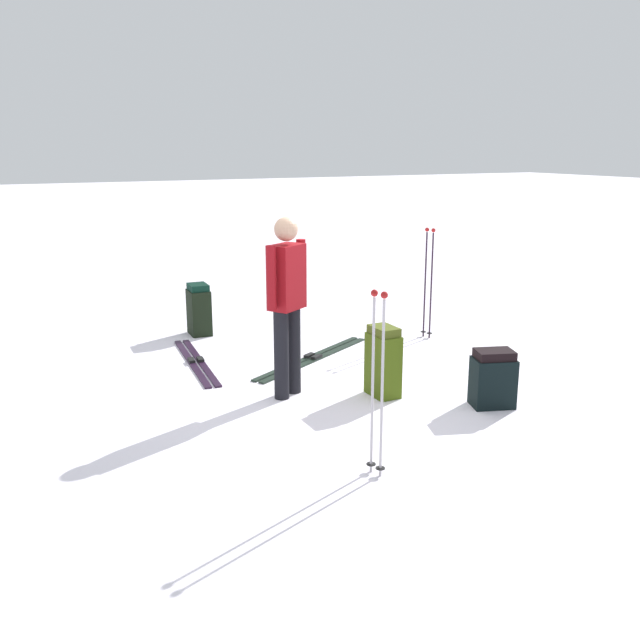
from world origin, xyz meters
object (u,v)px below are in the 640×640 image
skier_standing (287,298)px  backpack_large_dark (383,362)px  ski_pair_near (313,358)px  ski_pair_far (196,362)px  ski_poles_planted_near (428,278)px  backpack_small_spare (199,310)px  ski_poles_planted_far (378,375)px  backpack_bright (493,379)px

skier_standing → backpack_large_dark: size_ratio=2.50×
ski_pair_near → backpack_large_dark: (1.34, 0.08, 0.32)m
ski_pair_far → ski_poles_planted_near: ski_poles_planted_near is taller
backpack_small_spare → ski_poles_planted_far: 4.33m
ski_poles_planted_near → ski_poles_planted_far: size_ratio=1.00×
ski_poles_planted_far → backpack_large_dark: bearing=146.5°
skier_standing → ski_poles_planted_far: (1.80, -0.11, -0.20)m
ski_pair_near → ski_poles_planted_far: bearing=-17.0°
ski_pair_near → backpack_small_spare: (-1.59, -0.81, 0.30)m
skier_standing → ski_poles_planted_near: 2.64m
ski_poles_planted_near → ski_poles_planted_far: (2.91, -2.49, 0.00)m
ski_pair_far → ski_poles_planted_far: (3.18, 0.38, 0.74)m
ski_pair_far → backpack_small_spare: size_ratio=2.77×
ski_pair_far → backpack_large_dark: bearing=35.7°
backpack_large_dark → ski_pair_near: bearing=-176.5°
skier_standing → ski_pair_near: size_ratio=0.94×
ski_pair_near → ski_poles_planted_near: (-0.18, 1.66, 0.74)m
skier_standing → ski_poles_planted_far: size_ratio=1.24×
skier_standing → ski_poles_planted_near: (-1.11, 2.39, -0.20)m
skier_standing → backpack_large_dark: 1.10m
ski_pair_near → ski_poles_planted_far: 2.94m
ski_pair_near → backpack_bright: bearing=22.2°
skier_standing → backpack_small_spare: (-2.51, -0.09, -0.64)m
ski_pair_near → ski_pair_far: 1.30m
backpack_large_dark → ski_poles_planted_near: bearing=134.0°
ski_pair_far → backpack_bright: (2.49, 2.04, 0.25)m
ski_poles_planted_near → ski_pair_far: bearing=-95.5°
backpack_small_spare → backpack_bright: bearing=24.4°
ski_pair_near → ski_pair_far: size_ratio=1.01×
ski_pair_far → ski_pair_near: bearing=69.3°
backpack_bright → backpack_small_spare: 3.97m
backpack_large_dark → ski_poles_planted_near: (-1.53, 1.58, 0.42)m
ski_pair_near → backpack_small_spare: bearing=-152.8°
backpack_bright → ski_poles_planted_near: (-2.22, 0.83, 0.49)m
ski_pair_near → ski_pair_far: (-0.46, -1.21, 0.00)m
backpack_large_dark → backpack_bright: backpack_large_dark is taller
ski_pair_near → ski_pair_far: same height
ski_pair_far → backpack_small_spare: backpack_small_spare is taller
skier_standing → ski_pair_near: 1.51m
backpack_bright → ski_pair_near: bearing=-157.8°
backpack_large_dark → backpack_small_spare: (-2.93, -0.90, -0.02)m
backpack_bright → backpack_large_dark: bearing=-132.7°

